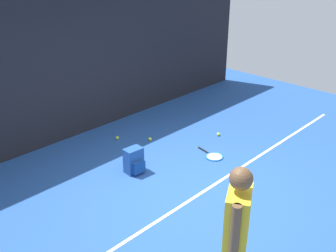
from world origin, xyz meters
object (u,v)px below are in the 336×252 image
object	(u,v)px
tennis_racket	(213,156)
tennis_ball_near_player	(117,138)
tennis_ball_by_fence	(218,134)
tennis_player	(236,234)
backpack	(134,161)
tennis_ball_mid_court	(150,139)

from	to	relation	value
tennis_racket	tennis_ball_near_player	bearing A→B (deg)	-146.63
tennis_ball_by_fence	tennis_player	bearing A→B (deg)	-140.92
tennis_player	backpack	world-z (taller)	tennis_player
tennis_player	tennis_ball_near_player	size ratio (longest dim) A/B	25.76
tennis_ball_by_fence	tennis_ball_mid_court	xyz separation A→B (m)	(-1.11, 0.83, 0.00)
tennis_ball_by_fence	tennis_ball_mid_court	size ratio (longest dim) A/B	1.00
tennis_player	tennis_racket	size ratio (longest dim) A/B	2.68
tennis_ball_near_player	tennis_ball_mid_court	bearing A→B (deg)	-51.14
backpack	tennis_ball_mid_court	xyz separation A→B (m)	(1.00, 0.67, -0.18)
tennis_player	tennis_ball_mid_court	xyz separation A→B (m)	(2.13, 3.46, -0.93)
tennis_racket	backpack	size ratio (longest dim) A/B	1.44
tennis_ball_mid_court	backpack	bearing A→B (deg)	-146.25
tennis_player	tennis_racket	world-z (taller)	tennis_player
tennis_player	backpack	bearing A→B (deg)	39.14
tennis_player	tennis_ball_near_player	distance (m)	4.43
tennis_racket	tennis_ball_by_fence	size ratio (longest dim) A/B	9.61
tennis_player	tennis_racket	distance (m)	3.43
tennis_racket	tennis_ball_by_fence	distance (m)	0.89
tennis_racket	tennis_ball_mid_court	world-z (taller)	tennis_ball_mid_court
tennis_player	tennis_ball_by_fence	size ratio (longest dim) A/B	25.76
tennis_player	tennis_ball_near_player	bearing A→B (deg)	37.76
tennis_ball_by_fence	backpack	bearing A→B (deg)	175.49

